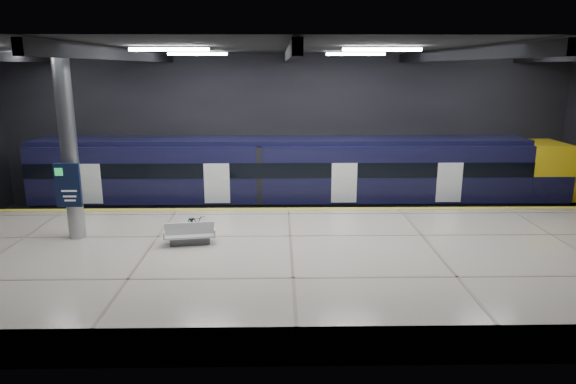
{
  "coord_description": "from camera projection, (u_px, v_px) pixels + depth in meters",
  "views": [
    {
      "loc": [
        -0.41,
        -19.47,
        7.32
      ],
      "look_at": [
        -0.04,
        1.5,
        2.2
      ],
      "focal_mm": 32.0,
      "sensor_mm": 36.0,
      "label": 1
    }
  ],
  "objects": [
    {
      "name": "train",
      "position": [
        317.0,
        176.0,
        25.53
      ],
      "size": [
        29.4,
        2.84,
        3.79
      ],
      "color": "black",
      "rests_on": "ground"
    },
    {
      "name": "safety_strip",
      "position": [
        288.0,
        209.0,
        23.07
      ],
      "size": [
        30.0,
        0.4,
        0.01
      ],
      "primitive_type": "cube",
      "color": "yellow",
      "rests_on": "platform"
    },
    {
      "name": "rails",
      "position": [
        287.0,
        214.0,
        25.98
      ],
      "size": [
        30.0,
        1.52,
        0.16
      ],
      "color": "gray",
      "rests_on": "ground"
    },
    {
      "name": "ground",
      "position": [
        290.0,
        254.0,
        20.66
      ],
      "size": [
        30.0,
        30.0,
        0.0
      ],
      "primitive_type": "plane",
      "color": "black",
      "rests_on": "ground"
    },
    {
      "name": "info_column",
      "position": [
        69.0,
        149.0,
        18.47
      ],
      "size": [
        0.9,
        0.78,
        6.9
      ],
      "color": "#9EA0A5",
      "rests_on": "platform"
    },
    {
      "name": "bench",
      "position": [
        190.0,
        236.0,
        18.48
      ],
      "size": [
        1.92,
        1.02,
        0.81
      ],
      "rotation": [
        0.0,
        0.0,
        0.15
      ],
      "color": "#595B60",
      "rests_on": "platform"
    },
    {
      "name": "platform",
      "position": [
        291.0,
        264.0,
        18.1
      ],
      "size": [
        30.0,
        11.0,
        1.1
      ],
      "primitive_type": "cube",
      "color": "beige",
      "rests_on": "ground"
    },
    {
      "name": "room_shell",
      "position": [
        290.0,
        111.0,
        19.31
      ],
      "size": [
        30.1,
        16.1,
        8.05
      ],
      "color": "black",
      "rests_on": "ground"
    },
    {
      "name": "bicycle",
      "position": [
        194.0,
        225.0,
        19.36
      ],
      "size": [
        1.2,
        1.69,
        0.84
      ],
      "primitive_type": "imported",
      "rotation": [
        0.0,
        0.0,
        0.45
      ],
      "color": "#99999E",
      "rests_on": "platform"
    },
    {
      "name": "pannier_bag",
      "position": [
        179.0,
        231.0,
        19.4
      ],
      "size": [
        0.31,
        0.19,
        0.35
      ],
      "primitive_type": "cube",
      "rotation": [
        0.0,
        0.0,
        0.04
      ],
      "color": "black",
      "rests_on": "platform"
    }
  ]
}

